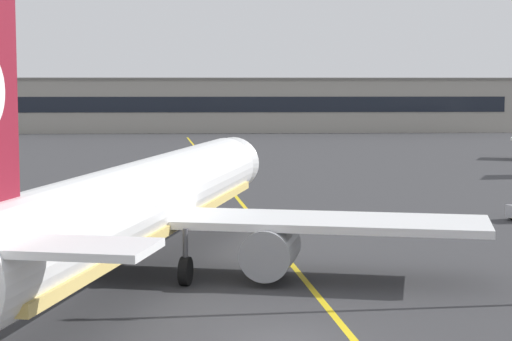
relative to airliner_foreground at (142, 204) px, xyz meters
name	(u,v)px	position (x,y,z in m)	size (l,w,h in m)	color
ground_plane	(287,341)	(5.95, -11.33, -3.37)	(400.00, 400.00, 0.00)	#353538
taxiway_centreline	(252,216)	(5.95, 18.67, -3.37)	(0.30, 180.00, 0.01)	yellow
airliner_foreground	(142,204)	(0.00, 0.00, 0.00)	(32.25, 41.04, 11.65)	white
safety_cone_by_nose_gear	(169,216)	(0.39, 16.96, -3.11)	(0.44, 0.44, 0.55)	orange
terminal_building	(191,105)	(-1.02, 126.40, 1.67)	(120.59, 12.40, 10.07)	#9E998E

